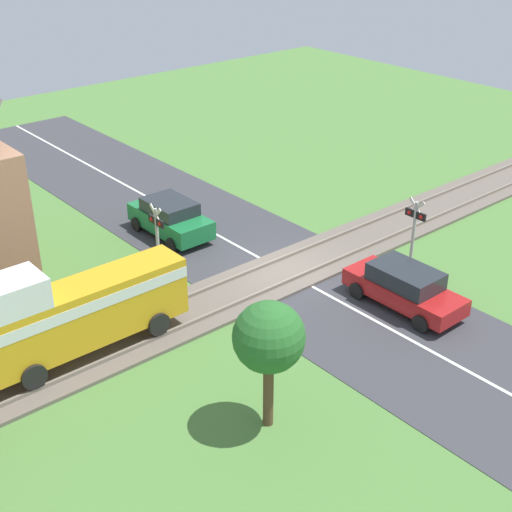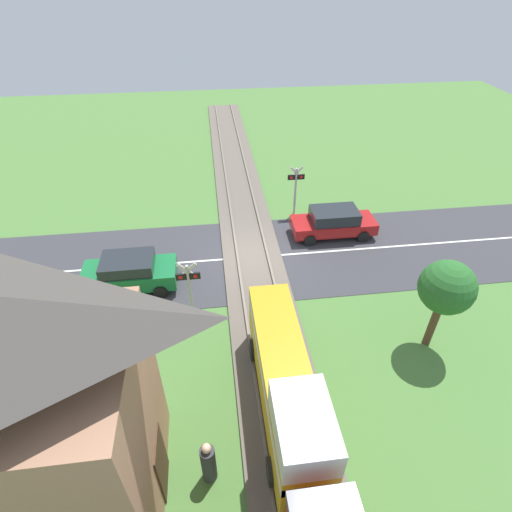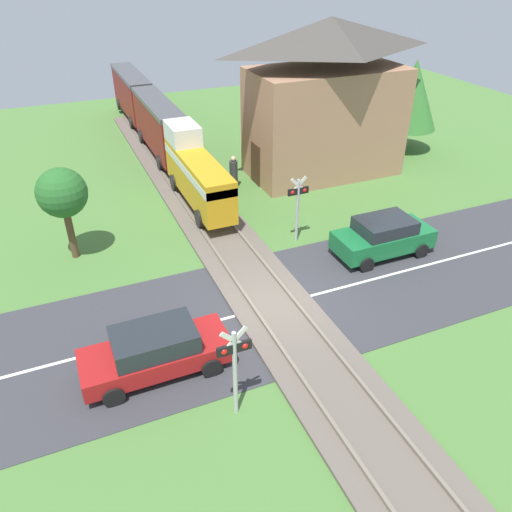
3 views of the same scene
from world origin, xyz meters
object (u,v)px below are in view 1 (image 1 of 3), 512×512
Objects in this scene: car_far_side at (170,217)px; crossing_signal_west_approach at (414,225)px; car_near_crossing at (404,287)px; pedestrian_by_station at (2,323)px; crossing_signal_east_approach at (157,232)px.

crossing_signal_west_approach reaches higher than car_far_side.
car_near_crossing is 13.12m from pedestrian_by_station.
pedestrian_by_station is at bearing 110.26° from car_far_side.
crossing_signal_west_approach reaches higher than car_near_crossing.
pedestrian_by_station is at bearing 94.28° from crossing_signal_east_approach.
crossing_signal_east_approach reaches higher than pedestrian_by_station.
car_near_crossing is 2.57× the size of pedestrian_by_station.
car_far_side is at bearing 16.40° from car_near_crossing.
car_near_crossing is 1.48× the size of crossing_signal_west_approach.
car_far_side is at bearing -41.06° from crossing_signal_east_approach.
car_near_crossing is 10.20m from car_far_side.
car_near_crossing is 1.48× the size of crossing_signal_east_approach.
crossing_signal_east_approach reaches higher than car_near_crossing.
crossing_signal_east_approach is at bearing 53.28° from crossing_signal_west_approach.
crossing_signal_west_approach is at bearing -147.80° from car_far_side.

